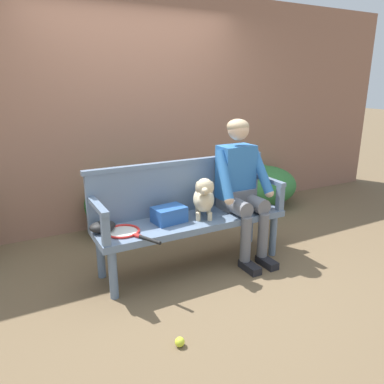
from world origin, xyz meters
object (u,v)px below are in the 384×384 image
Objects in this scene: person_seated at (240,183)px; tennis_racket at (125,232)px; baseball_glove at (103,227)px; garden_bench at (192,224)px; sports_bag at (169,214)px; tennis_ball at (180,342)px; dog_on_bench at (204,197)px.

tennis_racket is at bearing -178.49° from person_seated.
tennis_racket is 0.20m from baseball_glove.
garden_bench is 3.12× the size of tennis_racket.
sports_bag is 1.16m from tennis_ball.
person_seated is 1.20m from tennis_racket.
tennis_racket reaches higher than garden_bench.
tennis_racket is at bearing 93.22° from tennis_ball.
baseball_glove is 0.79× the size of sports_bag.
baseball_glove reaches higher than tennis_racket.
sports_bag is 4.24× the size of tennis_ball.
dog_on_bench reaches higher than tennis_ball.
dog_on_bench is at bearing -12.79° from sports_bag.
tennis_ball is (-0.38, -0.96, -0.52)m from sports_bag.
dog_on_bench reaches higher than garden_bench.
person_seated reaches higher than baseball_glove.
garden_bench is at bearing 178.49° from person_seated.
baseball_glove is at bearing 101.22° from tennis_ball.
tennis_racket is 2.05× the size of sports_bag.
baseball_glove is (-0.15, 0.12, 0.04)m from tennis_racket.
person_seated is 20.44× the size of tennis_ball.
dog_on_bench is (0.09, -0.06, 0.26)m from garden_bench.
sports_bag is (-0.22, 0.01, 0.13)m from garden_bench.
tennis_ball is at bearing -127.79° from dog_on_bench.
garden_bench reaches higher than tennis_ball.
person_seated reaches higher than garden_bench.
person_seated is at bearing 1.51° from tennis_racket.
sports_bag is (-0.74, 0.03, -0.20)m from person_seated.
tennis_ball is at bearing -86.78° from tennis_racket.
tennis_racket is 0.44m from sports_bag.
dog_on_bench is at bearing -1.09° from tennis_racket.
baseball_glove is at bearing 176.28° from person_seated.
garden_bench is 8.13× the size of baseball_glove.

